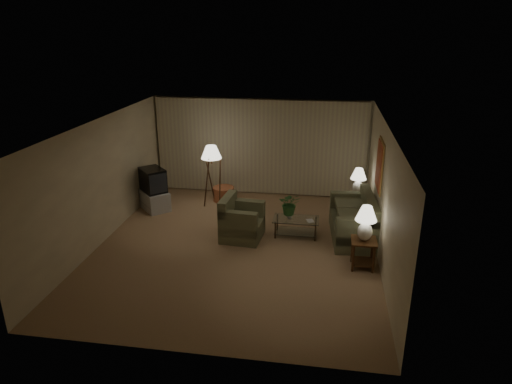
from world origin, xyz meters
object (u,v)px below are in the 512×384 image
at_px(ottoman, 224,194).
at_px(vase, 290,216).
at_px(side_table_far, 356,202).
at_px(armchair, 242,222).
at_px(table_lamp_near, 366,220).
at_px(side_table_near, 363,249).
at_px(tv_cabinet, 155,200).
at_px(table_lamp_far, 358,179).
at_px(coffee_table, 296,225).
at_px(sofa, 353,221).
at_px(crt_tv, 153,180).
at_px(floor_lamp, 212,175).

bearing_deg(ottoman, vase, -44.25).
bearing_deg(side_table_far, armchair, -147.79).
xyz_separation_m(armchair, table_lamp_near, (2.61, -0.95, 0.64)).
relative_size(armchair, ottoman, 1.83).
xyz_separation_m(side_table_near, tv_cabinet, (-5.20, 2.30, -0.15)).
bearing_deg(table_lamp_far, side_table_far, 0.00).
distance_m(table_lamp_far, coffee_table, 2.09).
height_order(side_table_far, ottoman, side_table_far).
height_order(side_table_far, tv_cabinet, side_table_far).
relative_size(armchair, table_lamp_far, 1.56).
distance_m(sofa, tv_cabinet, 5.14).
bearing_deg(ottoman, side_table_far, -9.18).
xyz_separation_m(ottoman, vase, (1.97, -1.92, 0.29)).
bearing_deg(side_table_near, sofa, 96.34).
relative_size(table_lamp_far, crt_tv, 0.78).
bearing_deg(sofa, side_table_far, 168.73).
height_order(table_lamp_far, vase, table_lamp_far).
height_order(coffee_table, ottoman, coffee_table).
height_order(sofa, table_lamp_far, table_lamp_far).
height_order(armchair, side_table_far, armchair).
bearing_deg(sofa, crt_tv, -105.07).
distance_m(coffee_table, tv_cabinet, 3.92).
height_order(armchair, side_table_near, armchair).
bearing_deg(tv_cabinet, floor_lamp, 65.67).
bearing_deg(sofa, vase, -90.39).
xyz_separation_m(side_table_far, ottoman, (-3.54, 0.57, -0.20)).
height_order(sofa, tv_cabinet, sofa).
relative_size(table_lamp_near, crt_tv, 0.84).
distance_m(armchair, coffee_table, 1.23).
distance_m(coffee_table, vase, 0.26).
bearing_deg(side_table_far, ottoman, 170.82).
height_order(armchair, table_lamp_near, table_lamp_near).
relative_size(crt_tv, vase, 6.36).
xyz_separation_m(side_table_near, vase, (-1.57, 1.25, 0.08)).
xyz_separation_m(sofa, vase, (-1.42, -0.10, 0.09)).
distance_m(floor_lamp, ottoman, 0.80).
bearing_deg(tv_cabinet, sofa, 36.52).
height_order(table_lamp_far, ottoman, table_lamp_far).
bearing_deg(ottoman, armchair, -67.24).
bearing_deg(armchair, table_lamp_near, -105.59).
bearing_deg(table_lamp_near, table_lamp_far, 90.00).
xyz_separation_m(sofa, ottoman, (-3.39, 1.82, -0.20)).
distance_m(sofa, ottoman, 3.86).
xyz_separation_m(sofa, armchair, (-2.46, -0.40, -0.01)).
distance_m(side_table_far, crt_tv, 5.22).
distance_m(side_table_far, ottoman, 3.59).
xyz_separation_m(side_table_far, floor_lamp, (-3.75, 0.18, 0.47)).
bearing_deg(ottoman, table_lamp_far, -9.18).
relative_size(side_table_near, ottoman, 1.04).
height_order(armchair, crt_tv, crt_tv).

